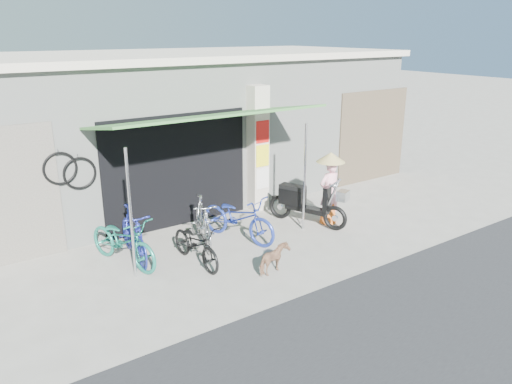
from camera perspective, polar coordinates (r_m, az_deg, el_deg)
ground at (r=10.06m, az=4.23°, el=-6.67°), size 80.00×80.00×0.00m
road_strip at (r=7.62m, az=27.18°, el=-17.59°), size 80.00×6.00×0.01m
bicycle_shop at (r=13.67m, az=-9.29°, el=7.83°), size 12.30×5.30×3.66m
shop_pillar at (r=11.92m, az=0.15°, el=4.93°), size 0.42×0.44×3.00m
awning at (r=10.12m, az=-5.36°, el=8.38°), size 4.60×1.88×2.72m
neighbour_right at (r=14.79m, az=13.17°, el=6.24°), size 2.60×0.06×2.60m
bike_teal at (r=9.60m, az=-14.94°, el=-5.40°), size 1.13×1.93×0.96m
bike_blue at (r=9.76m, az=-13.82°, el=-4.70°), size 0.68×1.75×1.02m
bike_black at (r=9.39m, az=-6.88°, el=-5.91°), size 0.60×1.56×0.81m
bike_silver at (r=10.19m, az=-6.09°, el=-3.39°), size 0.97×1.71×0.99m
bike_navy at (r=10.36m, az=-2.05°, el=-2.94°), size 1.20×1.98×0.98m
street_dog at (r=9.05m, az=2.08°, el=-7.70°), size 0.69×0.46×0.54m
moped at (r=11.26m, az=5.63°, el=-1.24°), size 0.94×1.85×1.10m
nun at (r=11.30m, az=8.39°, el=0.46°), size 0.64×0.64×1.64m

